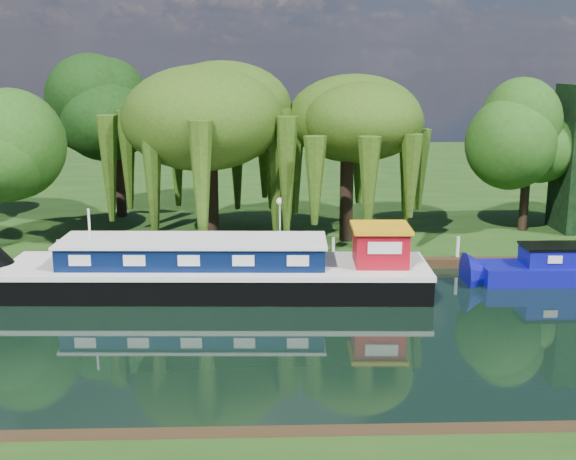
{
  "coord_description": "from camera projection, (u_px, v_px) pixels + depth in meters",
  "views": [
    {
      "loc": [
        -0.31,
        -24.83,
        9.53
      ],
      "look_at": [
        0.69,
        4.25,
        2.8
      ],
      "focal_mm": 45.0,
      "sensor_mm": 36.0,
      "label": 1
    }
  ],
  "objects": [
    {
      "name": "dutch_barge",
      "position": [
        221.0,
        271.0,
        30.67
      ],
      "size": [
        18.02,
        4.71,
        3.77
      ],
      "rotation": [
        0.0,
        0.0,
        -0.04
      ],
      "color": "black",
      "rests_on": "ground"
    },
    {
      "name": "tree_far_right",
      "position": [
        529.0,
        141.0,
        39.24
      ],
      "size": [
        4.38,
        4.38,
        7.17
      ],
      "color": "black",
      "rests_on": "far_bank"
    },
    {
      "name": "mooring_posts",
      "position": [
        260.0,
        248.0,
        34.29
      ],
      "size": [
        19.16,
        0.16,
        1.0
      ],
      "color": "silver",
      "rests_on": "far_bank"
    },
    {
      "name": "far_bank",
      "position": [
        267.0,
        179.0,
        59.39
      ],
      "size": [
        120.0,
        52.0,
        0.45
      ],
      "primitive_type": "cube",
      "color": "#16340E",
      "rests_on": "ground"
    },
    {
      "name": "reeds_near",
      "position": [
        537.0,
        412.0,
        19.07
      ],
      "size": [
        33.7,
        1.5,
        1.1
      ],
      "color": "#224713",
      "rests_on": "ground"
    },
    {
      "name": "red_dinghy",
      "position": [
        43.0,
        286.0,
        31.71
      ],
      "size": [
        3.3,
        2.58,
        0.62
      ],
      "primitive_type": "imported",
      "rotation": [
        0.0,
        0.0,
        1.73
      ],
      "color": "maroon",
      "rests_on": "ground"
    },
    {
      "name": "willow_left",
      "position": [
        210.0,
        119.0,
        36.6
      ],
      "size": [
        7.27,
        7.27,
        8.71
      ],
      "color": "black",
      "rests_on": "far_bank"
    },
    {
      "name": "lamppost",
      "position": [
        280.0,
        209.0,
        36.03
      ],
      "size": [
        0.36,
        0.36,
        2.56
      ],
      "color": "silver",
      "rests_on": "far_bank"
    },
    {
      "name": "willow_right",
      "position": [
        348.0,
        133.0,
        36.75
      ],
      "size": [
        6.32,
        6.32,
        7.7
      ],
      "color": "black",
      "rests_on": "far_bank"
    },
    {
      "name": "tree_far_mid",
      "position": [
        117.0,
        116.0,
        42.65
      ],
      "size": [
        5.38,
        5.38,
        8.81
      ],
      "color": "black",
      "rests_on": "far_bank"
    },
    {
      "name": "ground",
      "position": [
        273.0,
        331.0,
        26.34
      ],
      "size": [
        120.0,
        120.0,
        0.0
      ],
      "primitive_type": "plane",
      "color": "black"
    }
  ]
}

